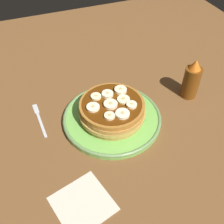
# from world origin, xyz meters

# --- Properties ---
(ground_plane) EXTENTS (1.40, 1.40, 0.03)m
(ground_plane) POSITION_xyz_m (0.00, 0.00, -0.01)
(ground_plane) COLOR brown
(plate) EXTENTS (0.26, 0.26, 0.02)m
(plate) POSITION_xyz_m (0.00, 0.00, 0.01)
(plate) COLOR #72B74C
(plate) RESTS_ON ground_plane
(pancake_stack) EXTENTS (0.18, 0.17, 0.05)m
(pancake_stack) POSITION_xyz_m (-0.00, 0.00, 0.04)
(pancake_stack) COLOR #AD893B
(pancake_stack) RESTS_ON plate
(banana_slice_0) EXTENTS (0.03, 0.03, 0.01)m
(banana_slice_0) POSITION_xyz_m (-0.01, 0.01, 0.06)
(banana_slice_0) COLOR #FBE3BE
(banana_slice_0) RESTS_ON pancake_stack
(banana_slice_1) EXTENTS (0.03, 0.03, 0.01)m
(banana_slice_1) POSITION_xyz_m (0.04, 0.03, 0.06)
(banana_slice_1) COLOR #F2EAB2
(banana_slice_1) RESTS_ON pancake_stack
(banana_slice_2) EXTENTS (0.03, 0.03, 0.01)m
(banana_slice_2) POSITION_xyz_m (-0.04, 0.02, 0.06)
(banana_slice_2) COLOR beige
(banana_slice_2) RESTS_ON pancake_stack
(banana_slice_3) EXTENTS (0.03, 0.03, 0.01)m
(banana_slice_3) POSITION_xyz_m (0.00, -0.03, 0.06)
(banana_slice_3) COLOR #ECEBB5
(banana_slice_3) RESTS_ON pancake_stack
(banana_slice_4) EXTENTS (0.03, 0.03, 0.01)m
(banana_slice_4) POSITION_xyz_m (-0.03, -0.04, 0.06)
(banana_slice_4) COLOR #FEEBB8
(banana_slice_4) RESTS_ON pancake_stack
(banana_slice_5) EXTENTS (0.03, 0.03, 0.01)m
(banana_slice_5) POSITION_xyz_m (0.03, -0.00, 0.07)
(banana_slice_5) COLOR #ECE8C1
(banana_slice_5) RESTS_ON pancake_stack
(banana_slice_6) EXTENTS (0.03, 0.03, 0.01)m
(banana_slice_6) POSITION_xyz_m (-0.05, -0.01, 0.06)
(banana_slice_6) COLOR #F6F1C5
(banana_slice_6) RESTS_ON pancake_stack
(banana_slice_7) EXTENTS (0.03, 0.03, 0.01)m
(banana_slice_7) POSITION_xyz_m (0.00, 0.05, 0.06)
(banana_slice_7) COLOR #FCF4C5
(banana_slice_7) RESTS_ON pancake_stack
(banana_slice_8) EXTENTS (0.03, 0.03, 0.01)m
(banana_slice_8) POSITION_xyz_m (0.03, -0.04, 0.07)
(banana_slice_8) COLOR #FCE9B9
(banana_slice_8) RESTS_ON pancake_stack
(napkin) EXTENTS (0.13, 0.13, 0.00)m
(napkin) POSITION_xyz_m (-0.20, 0.14, 0.00)
(napkin) COLOR beige
(napkin) RESTS_ON ground_plane
(fork) EXTENTS (0.13, 0.02, 0.01)m
(fork) POSITION_xyz_m (0.08, 0.18, 0.00)
(fork) COLOR silver
(fork) RESTS_ON ground_plane
(syrup_bottle) EXTENTS (0.05, 0.05, 0.12)m
(syrup_bottle) POSITION_xyz_m (0.01, -0.24, 0.05)
(syrup_bottle) COLOR brown
(syrup_bottle) RESTS_ON ground_plane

